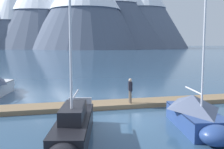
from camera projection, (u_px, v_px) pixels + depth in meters
name	position (u px, v px, depth m)	size (l,w,h in m)	color
ground_plane	(134.00, 122.00, 15.19)	(700.00, 700.00, 0.00)	#2D4C6B
mountain_central_massif	(12.00, 15.00, 206.44)	(60.79, 60.79, 47.09)	slate
mountain_shoulder_ridge	(40.00, 6.00, 214.27)	(87.01, 87.01, 61.96)	slate
mountain_rear_spur	(116.00, 11.00, 221.40)	(93.27, 93.27, 57.87)	#4C566B
mountain_north_horn	(141.00, 7.00, 228.42)	(78.63, 78.63, 64.90)	slate
dock	(118.00, 104.00, 19.06)	(24.71, 2.84, 0.30)	#846B4C
sailboat_second_berth	(73.00, 129.00, 11.90)	(2.61, 6.99, 6.69)	black
sailboat_mid_dock_port	(196.00, 114.00, 13.91)	(2.49, 5.67, 6.63)	navy
person_on_dock	(130.00, 89.00, 18.63)	(0.24, 0.59, 1.69)	brown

